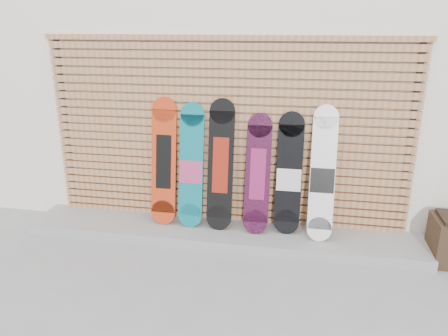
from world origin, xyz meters
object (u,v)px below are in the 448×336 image
(snowboard_4, at_px, (289,175))
(snowboard_5, at_px, (323,175))
(snowboard_0, at_px, (164,162))
(snowboard_2, at_px, (221,165))
(snowboard_3, at_px, (258,174))
(snowboard_1, at_px, (191,167))

(snowboard_4, bearing_deg, snowboard_5, -8.75)
(snowboard_0, relative_size, snowboard_2, 1.00)
(snowboard_4, height_order, snowboard_5, snowboard_5)
(snowboard_3, bearing_deg, snowboard_4, 5.19)
(snowboard_5, bearing_deg, snowboard_3, 178.05)
(snowboard_0, distance_m, snowboard_5, 1.83)
(snowboard_4, relative_size, snowboard_5, 0.94)
(snowboard_1, bearing_deg, snowboard_5, -1.53)
(snowboard_2, relative_size, snowboard_5, 1.02)
(snowboard_1, relative_size, snowboard_4, 1.05)
(snowboard_1, height_order, snowboard_4, snowboard_1)
(snowboard_2, height_order, snowboard_4, snowboard_2)
(snowboard_1, xyz_separation_m, snowboard_4, (1.13, 0.02, -0.03))
(snowboard_3, bearing_deg, snowboard_0, 178.71)
(snowboard_5, bearing_deg, snowboard_2, 178.16)
(snowboard_1, relative_size, snowboard_5, 0.99)
(snowboard_0, relative_size, snowboard_1, 1.03)
(snowboard_3, distance_m, snowboard_4, 0.35)
(snowboard_1, relative_size, snowboard_2, 0.96)
(snowboard_2, bearing_deg, snowboard_4, 1.42)
(snowboard_1, height_order, snowboard_3, snowboard_1)
(snowboard_0, xyz_separation_m, snowboard_2, (0.68, -0.01, 0.00))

